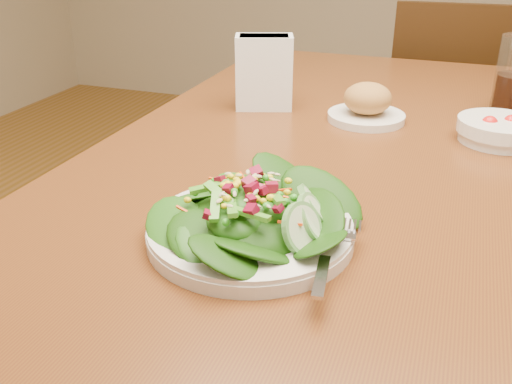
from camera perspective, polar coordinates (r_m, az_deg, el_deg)
dining_table at (r=1.03m, az=11.17°, el=-0.75°), size 0.90×1.40×0.75m
chair_far at (r=1.96m, az=18.57°, el=5.65°), size 0.44×0.44×0.89m
salad_plate at (r=0.68m, az=0.13°, el=-2.86°), size 0.25×0.25×0.07m
bread_plate at (r=1.11m, az=11.04°, el=8.49°), size 0.15×0.15×0.07m
tomato_bowl at (r=1.07m, az=23.14°, el=5.70°), size 0.14×0.14×0.05m
napkin_holder at (r=1.16m, az=0.81°, el=12.07°), size 0.13×0.09×0.15m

